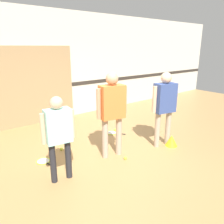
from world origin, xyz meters
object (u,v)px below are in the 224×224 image
object	(u,v)px
person_student_left	(58,130)
tennis_ball_near_instructor	(125,158)
racket_second_spare	(44,161)
tennis_ball_stray_right	(168,143)
person_student_right	(165,102)
tennis_ball_by_spare_racket	(115,130)
person_instructor	(112,106)
racket_spare_on_floor	(112,133)
training_cone	(171,141)
tennis_ball_stray_left	(61,149)

from	to	relation	value
person_student_left	tennis_ball_near_instructor	xyz separation A→B (m)	(1.30, -0.17, -0.86)
racket_second_spare	tennis_ball_stray_right	bearing A→B (deg)	54.87
racket_second_spare	person_student_right	bearing A→B (deg)	55.23
tennis_ball_near_instructor	tennis_ball_by_spare_racket	xyz separation A→B (m)	(0.81, 1.32, 0.00)
person_instructor	tennis_ball_by_spare_racket	bearing A→B (deg)	58.81
tennis_ball_stray_right	racket_spare_on_floor	bearing A→B (deg)	113.37
racket_second_spare	training_cone	size ratio (longest dim) A/B	1.81
tennis_ball_stray_left	racket_second_spare	bearing A→B (deg)	-154.67
tennis_ball_stray_left	tennis_ball_near_instructor	bearing A→B (deg)	-54.55
racket_second_spare	tennis_ball_near_instructor	distance (m)	1.61
racket_spare_on_floor	tennis_ball_stray_left	size ratio (longest dim) A/B	7.72
person_student_right	tennis_ball_near_instructor	world-z (taller)	person_student_right
racket_spare_on_floor	tennis_ball_near_instructor	distance (m)	1.41
tennis_ball_near_instructor	tennis_ball_by_spare_racket	distance (m)	1.55
person_student_right	tennis_ball_stray_right	world-z (taller)	person_student_right
person_student_right	tennis_ball_near_instructor	bearing A→B (deg)	10.96
racket_spare_on_floor	tennis_ball_stray_left	world-z (taller)	tennis_ball_stray_left
tennis_ball_stray_right	racket_second_spare	bearing A→B (deg)	158.40
tennis_ball_by_spare_racket	tennis_ball_stray_right	size ratio (longest dim) A/B	1.00
person_instructor	racket_second_spare	bearing A→B (deg)	163.86
person_student_right	tennis_ball_by_spare_racket	world-z (taller)	person_student_right
tennis_ball_near_instructor	tennis_ball_stray_right	bearing A→B (deg)	-3.95
person_instructor	racket_spare_on_floor	bearing A→B (deg)	61.93
person_student_left	tennis_ball_stray_left	xyz separation A→B (m)	(0.47, 0.99, -0.86)
training_cone	tennis_ball_near_instructor	bearing A→B (deg)	172.02
tennis_ball_stray_left	training_cone	bearing A→B (deg)	-32.81
tennis_ball_stray_left	tennis_ball_stray_right	xyz separation A→B (m)	(2.06, -1.25, 0.00)
tennis_ball_by_spare_racket	person_student_right	bearing A→B (deg)	-77.69
racket_second_spare	tennis_ball_stray_left	bearing A→B (deg)	101.81
racket_spare_on_floor	tennis_ball_stray_right	distance (m)	1.45
person_instructor	tennis_ball_by_spare_racket	size ratio (longest dim) A/B	25.95
person_instructor	person_student_right	size ratio (longest dim) A/B	1.03
person_instructor	person_student_left	distance (m)	1.22
person_instructor	tennis_ball_stray_left	bearing A→B (deg)	141.21
person_student_left	racket_spare_on_floor	size ratio (longest dim) A/B	2.84
person_instructor	person_student_left	world-z (taller)	person_instructor
person_student_right	person_student_left	bearing A→B (deg)	7.35
person_instructor	training_cone	xyz separation A→B (m)	(1.34, -0.48, -0.93)
person_student_left	training_cone	distance (m)	2.68
tennis_ball_by_spare_racket	tennis_ball_stray_left	world-z (taller)	same
tennis_ball_near_instructor	racket_spare_on_floor	bearing A→B (deg)	62.03
racket_spare_on_floor	racket_second_spare	distance (m)	2.01
tennis_ball_stray_right	tennis_ball_near_instructor	bearing A→B (deg)	176.05
person_student_left	tennis_ball_by_spare_racket	distance (m)	2.55
tennis_ball_stray_left	person_student_right	bearing A→B (deg)	-31.33
person_student_right	tennis_ball_stray_right	distance (m)	1.00
training_cone	tennis_ball_stray_right	bearing A→B (deg)	94.34
person_instructor	tennis_ball_by_spare_racket	xyz separation A→B (m)	(0.91, 1.01, -1.03)
racket_spare_on_floor	tennis_ball_stray_right	size ratio (longest dim) A/B	7.72
person_instructor	racket_spare_on_floor	distance (m)	1.60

